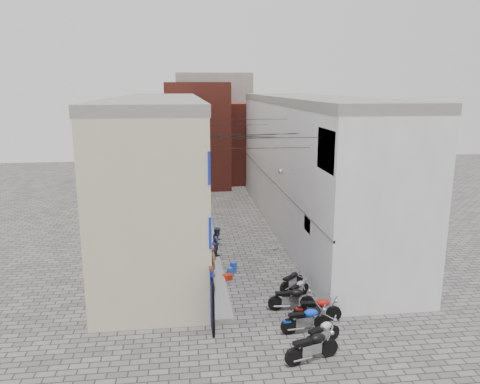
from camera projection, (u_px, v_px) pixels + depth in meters
name	position (u px, v px, depth m)	size (l,w,h in m)	color
ground	(272.00, 322.00, 19.62)	(90.00, 90.00, 0.00)	#514F4C
plinth	(206.00, 229.00, 31.92)	(0.90, 26.00, 0.25)	gray
building_left	(160.00, 167.00, 30.54)	(5.10, 27.00, 9.00)	#C5B895
building_right	(309.00, 164.00, 31.80)	(5.94, 26.00, 9.00)	silver
building_far_brick_left	(198.00, 135.00, 45.36)	(6.00, 6.00, 10.00)	maroon
building_far_brick_right	(246.00, 142.00, 48.12)	(5.00, 6.00, 8.00)	maroon
building_far_concrete	(214.00, 125.00, 51.30)	(8.00, 5.00, 11.00)	gray
far_shopfront	(221.00, 179.00, 43.73)	(2.00, 0.30, 2.40)	black
overhead_wires	(247.00, 134.00, 25.44)	(5.80, 13.02, 1.32)	black
motorcycle_a	(312.00, 345.00, 16.68)	(0.68, 2.16, 1.25)	black
motorcycle_b	(322.00, 332.00, 17.73)	(0.59, 1.87, 1.08)	#B7B7BC
motorcycle_c	(306.00, 318.00, 18.67)	(0.65, 2.06, 1.19)	#0C3BC1
motorcycle_d	(317.00, 308.00, 19.59)	(0.65, 2.04, 1.18)	#99110A
motorcycle_e	(291.00, 297.00, 20.51)	(0.66, 2.07, 1.20)	black
motorcycle_f	(298.00, 288.00, 21.69)	(0.53, 1.67, 0.97)	#98989C
motorcycle_g	(292.00, 279.00, 22.69)	(0.54, 1.72, 0.99)	black
person_a	(212.00, 262.00, 23.29)	(0.63, 0.41, 1.73)	#A16B3A
person_b	(218.00, 242.00, 26.17)	(0.84, 0.66, 1.74)	#363B52
water_jug_near	(230.00, 272.00, 24.29)	(0.29, 0.29, 0.46)	blue
water_jug_far	(233.00, 267.00, 24.78)	(0.36, 0.36, 0.56)	#2244AB
red_crate	(227.00, 277.00, 23.83)	(0.45, 0.34, 0.28)	#AC210C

